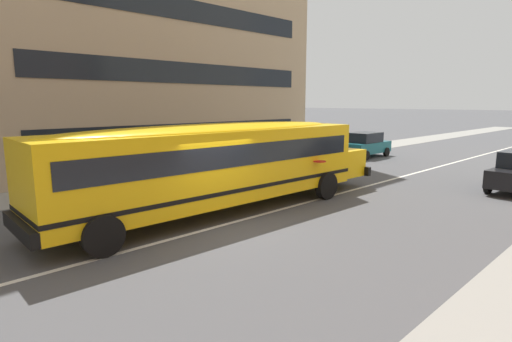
# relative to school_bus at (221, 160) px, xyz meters

# --- Properties ---
(ground_plane) EXTENTS (400.00, 400.00, 0.00)m
(ground_plane) POSITION_rel_school_bus_xyz_m (-1.11, -1.21, -1.73)
(ground_plane) COLOR #4C4C4F
(sidewalk_far) EXTENTS (120.00, 3.00, 0.01)m
(sidewalk_far) POSITION_rel_school_bus_xyz_m (-1.11, 6.73, -1.73)
(sidewalk_far) COLOR gray
(sidewalk_far) RESTS_ON ground_plane
(lane_centreline) EXTENTS (110.00, 0.16, 0.01)m
(lane_centreline) POSITION_rel_school_bus_xyz_m (-1.11, -1.21, -1.73)
(lane_centreline) COLOR silver
(lane_centreline) RESTS_ON ground_plane
(school_bus) EXTENTS (13.11, 3.29, 2.92)m
(school_bus) POSITION_rel_school_bus_xyz_m (0.00, 0.00, 0.00)
(school_bus) COLOR yellow
(school_bus) RESTS_ON ground_plane
(parked_car_teal_mid_block) EXTENTS (3.92, 1.92, 1.64)m
(parked_car_teal_mid_block) POSITION_rel_school_bus_xyz_m (15.37, 3.86, -0.89)
(parked_car_teal_mid_block) COLOR #195B66
(parked_car_teal_mid_block) RESTS_ON ground_plane
(apartment_block_far_centre) EXTENTS (19.74, 12.21, 19.70)m
(apartment_block_far_centre) POSITION_rel_school_bus_xyz_m (4.60, 14.31, 8.12)
(apartment_block_far_centre) COLOR tan
(apartment_block_far_centre) RESTS_ON ground_plane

